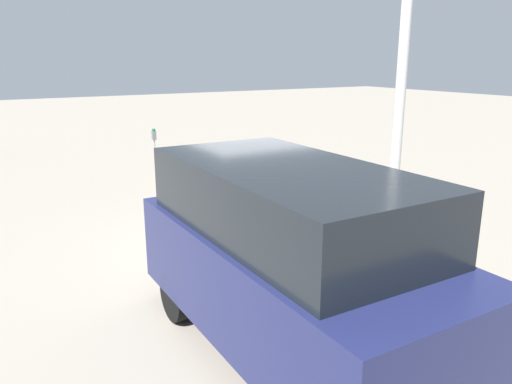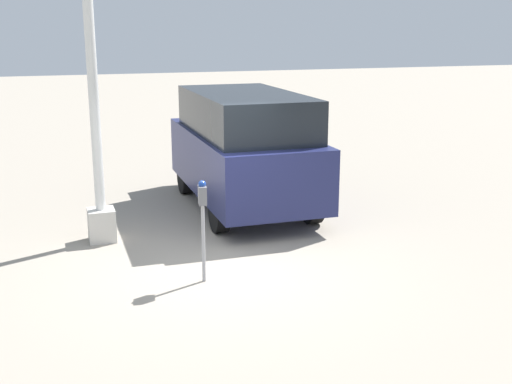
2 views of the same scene
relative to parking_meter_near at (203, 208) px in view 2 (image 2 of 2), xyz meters
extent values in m
plane|color=gray|center=(0.47, -0.38, -1.09)|extent=(80.00, 80.00, 0.00)
cylinder|color=#9E9EA3|center=(0.00, 0.00, -0.52)|extent=(0.05, 0.05, 1.14)
cube|color=slate|center=(0.00, 0.00, 0.18)|extent=(0.21, 0.14, 0.26)
sphere|color=navy|center=(0.00, 0.00, 0.33)|extent=(0.11, 0.11, 0.11)
cube|color=beige|center=(2.26, 1.20, -0.81)|extent=(0.44, 0.44, 0.55)
cylinder|color=silver|center=(2.26, 1.20, 2.67)|extent=(0.16, 0.16, 6.41)
cube|color=navy|center=(3.50, -1.68, -0.15)|extent=(4.59, 2.03, 1.16)
cube|color=black|center=(3.38, -1.68, 0.81)|extent=(3.68, 1.86, 0.78)
cube|color=orange|center=(5.74, -1.05, -0.58)|extent=(0.08, 0.12, 0.20)
cylinder|color=black|center=(4.92, -0.82, -0.73)|extent=(0.71, 0.24, 0.71)
cylinder|color=black|center=(4.91, -2.57, -0.73)|extent=(0.71, 0.24, 0.71)
cylinder|color=black|center=(2.08, -0.79, -0.73)|extent=(0.71, 0.24, 0.71)
cylinder|color=black|center=(2.07, -2.55, -0.73)|extent=(0.71, 0.24, 0.71)
camera|label=1|loc=(7.89, -4.79, 2.37)|focal=35.00mm
camera|label=2|loc=(-8.31, 1.99, 2.45)|focal=45.00mm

